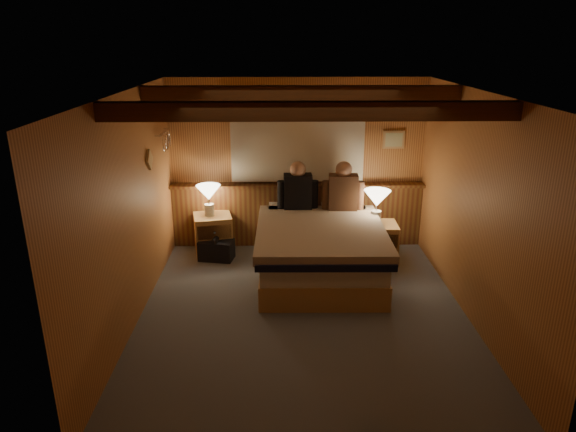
{
  "coord_description": "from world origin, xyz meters",
  "views": [
    {
      "loc": [
        -0.26,
        -5.02,
        2.9
      ],
      "look_at": [
        -0.16,
        0.4,
        1.01
      ],
      "focal_mm": 32.0,
      "sensor_mm": 36.0,
      "label": 1
    }
  ],
  "objects_px": {
    "lamp_left": "(209,194)",
    "lamp_right": "(377,200)",
    "bed": "(320,249)",
    "nightstand_left": "(213,234)",
    "person_left": "(298,189)",
    "nightstand_right": "(378,243)",
    "person_right": "(343,190)",
    "duffel_bag": "(216,249)"
  },
  "relations": [
    {
      "from": "lamp_left",
      "to": "lamp_right",
      "type": "xyz_separation_m",
      "value": [
        2.26,
        -0.32,
        0.0
      ]
    },
    {
      "from": "bed",
      "to": "nightstand_left",
      "type": "height_order",
      "value": "bed"
    },
    {
      "from": "lamp_right",
      "to": "person_left",
      "type": "height_order",
      "value": "person_left"
    },
    {
      "from": "lamp_left",
      "to": "nightstand_right",
      "type": "bearing_deg",
      "value": -8.66
    },
    {
      "from": "nightstand_right",
      "to": "person_right",
      "type": "distance_m",
      "value": 0.86
    },
    {
      "from": "lamp_left",
      "to": "duffel_bag",
      "type": "relative_size",
      "value": 0.87
    },
    {
      "from": "nightstand_right",
      "to": "lamp_right",
      "type": "relative_size",
      "value": 1.19
    },
    {
      "from": "nightstand_left",
      "to": "duffel_bag",
      "type": "xyz_separation_m",
      "value": [
        0.06,
        -0.24,
        -0.13
      ]
    },
    {
      "from": "person_left",
      "to": "person_right",
      "type": "height_order",
      "value": "person_right"
    },
    {
      "from": "nightstand_left",
      "to": "duffel_bag",
      "type": "relative_size",
      "value": 1.18
    },
    {
      "from": "bed",
      "to": "lamp_right",
      "type": "height_order",
      "value": "lamp_right"
    },
    {
      "from": "person_left",
      "to": "duffel_bag",
      "type": "relative_size",
      "value": 1.35
    },
    {
      "from": "person_left",
      "to": "nightstand_left",
      "type": "bearing_deg",
      "value": 175.11
    },
    {
      "from": "bed",
      "to": "nightstand_right",
      "type": "height_order",
      "value": "bed"
    },
    {
      "from": "bed",
      "to": "lamp_left",
      "type": "distance_m",
      "value": 1.74
    },
    {
      "from": "lamp_right",
      "to": "duffel_bag",
      "type": "xyz_separation_m",
      "value": [
        -2.16,
        0.09,
        -0.72
      ]
    },
    {
      "from": "lamp_left",
      "to": "person_left",
      "type": "relative_size",
      "value": 0.64
    },
    {
      "from": "lamp_left",
      "to": "duffel_bag",
      "type": "height_order",
      "value": "lamp_left"
    },
    {
      "from": "bed",
      "to": "nightstand_left",
      "type": "xyz_separation_m",
      "value": [
        -1.45,
        0.77,
        -0.08
      ]
    },
    {
      "from": "nightstand_left",
      "to": "lamp_right",
      "type": "height_order",
      "value": "lamp_right"
    },
    {
      "from": "duffel_bag",
      "to": "bed",
      "type": "bearing_deg",
      "value": -10.3
    },
    {
      "from": "person_right",
      "to": "duffel_bag",
      "type": "bearing_deg",
      "value": -172.86
    },
    {
      "from": "lamp_right",
      "to": "person_right",
      "type": "xyz_separation_m",
      "value": [
        -0.43,
        0.2,
        0.09
      ]
    },
    {
      "from": "nightstand_right",
      "to": "person_right",
      "type": "bearing_deg",
      "value": 155.96
    },
    {
      "from": "person_right",
      "to": "nightstand_left",
      "type": "bearing_deg",
      "value": 179.45
    },
    {
      "from": "nightstand_right",
      "to": "person_right",
      "type": "xyz_separation_m",
      "value": [
        -0.47,
        0.23,
        0.69
      ]
    },
    {
      "from": "lamp_right",
      "to": "duffel_bag",
      "type": "distance_m",
      "value": 2.28
    },
    {
      "from": "nightstand_left",
      "to": "nightstand_right",
      "type": "relative_size",
      "value": 1.08
    },
    {
      "from": "nightstand_left",
      "to": "person_right",
      "type": "distance_m",
      "value": 1.93
    },
    {
      "from": "lamp_right",
      "to": "duffel_bag",
      "type": "relative_size",
      "value": 0.92
    },
    {
      "from": "person_left",
      "to": "bed",
      "type": "bearing_deg",
      "value": -71.35
    },
    {
      "from": "bed",
      "to": "person_right",
      "type": "relative_size",
      "value": 2.95
    },
    {
      "from": "person_right",
      "to": "duffel_bag",
      "type": "distance_m",
      "value": 1.92
    },
    {
      "from": "nightstand_left",
      "to": "lamp_right",
      "type": "xyz_separation_m",
      "value": [
        2.23,
        -0.33,
        0.59
      ]
    },
    {
      "from": "bed",
      "to": "lamp_right",
      "type": "xyz_separation_m",
      "value": [
        0.78,
        0.44,
        0.51
      ]
    },
    {
      "from": "nightstand_right",
      "to": "lamp_right",
      "type": "height_order",
      "value": "lamp_right"
    },
    {
      "from": "nightstand_left",
      "to": "lamp_right",
      "type": "distance_m",
      "value": 2.33
    },
    {
      "from": "duffel_bag",
      "to": "lamp_right",
      "type": "bearing_deg",
      "value": 8.31
    },
    {
      "from": "person_right",
      "to": "nightstand_right",
      "type": "bearing_deg",
      "value": -22.33
    },
    {
      "from": "bed",
      "to": "nightstand_left",
      "type": "bearing_deg",
      "value": 152.75
    },
    {
      "from": "nightstand_right",
      "to": "person_right",
      "type": "height_order",
      "value": "person_right"
    },
    {
      "from": "lamp_right",
      "to": "duffel_bag",
      "type": "bearing_deg",
      "value": 177.61
    }
  ]
}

